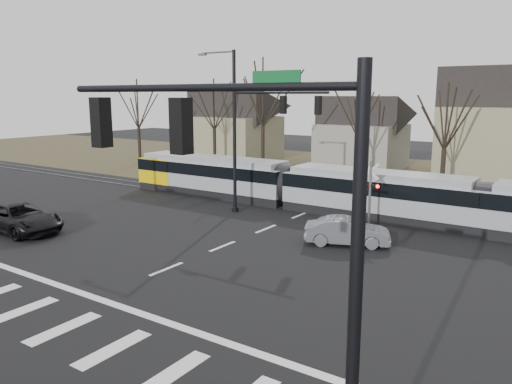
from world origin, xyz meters
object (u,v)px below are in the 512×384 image
Objects in this scene: suv at (19,218)px; rail_crossing_signal at (370,198)px; tram at (375,193)px; sedan at (347,231)px.

rail_crossing_signal is at bearing -56.02° from suv.
suv is at bearing -145.86° from rail_crossing_signal.
tram reaches higher than sedan.
suv reaches higher than sedan.
rail_crossing_signal reaches higher than tram.
tram is 3.34m from rail_crossing_signal.
suv is at bearing -137.15° from tram.
rail_crossing_signal reaches higher than suv.
rail_crossing_signal is (16.07, 10.90, 1.10)m from suv.
sedan is at bearing -89.06° from rail_crossing_signal.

